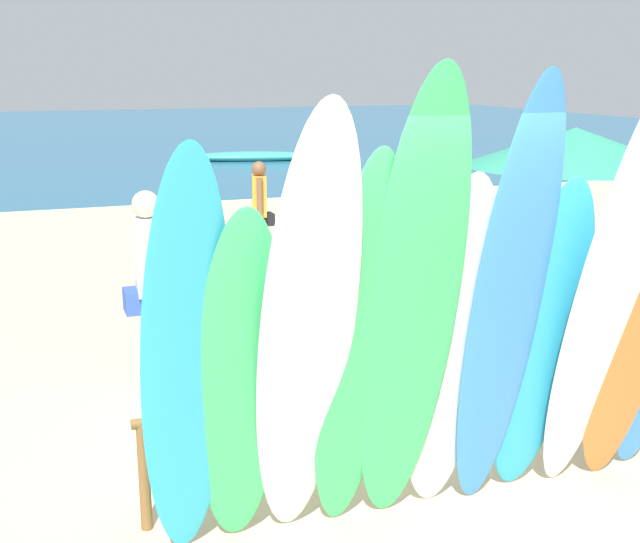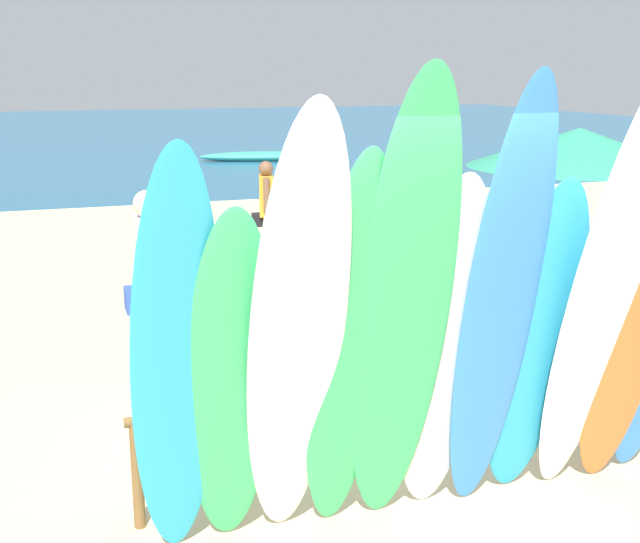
% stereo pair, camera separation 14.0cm
% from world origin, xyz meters
% --- Properties ---
extents(ground, '(60.00, 60.00, 0.00)m').
position_xyz_m(ground, '(0.00, 14.00, 0.00)').
color(ground, '#D3BC8C').
extents(ocean_water, '(60.00, 40.00, 0.02)m').
position_xyz_m(ocean_water, '(0.00, 32.43, 0.01)').
color(ocean_water, '#235B7F').
rests_on(ocean_water, ground).
extents(surfboard_rack, '(3.64, 0.07, 0.72)m').
position_xyz_m(surfboard_rack, '(0.00, 0.00, 0.58)').
color(surfboard_rack, brown).
rests_on(surfboard_rack, ground).
extents(surfboard_teal_0, '(0.53, 0.56, 2.41)m').
position_xyz_m(surfboard_teal_0, '(-1.57, -0.49, 1.21)').
color(surfboard_teal_0, '#289EC6').
rests_on(surfboard_teal_0, ground).
extents(surfboard_green_1, '(0.51, 0.54, 2.08)m').
position_xyz_m(surfboard_green_1, '(-1.27, -0.47, 1.04)').
color(surfboard_green_1, '#38B266').
rests_on(surfboard_green_1, ground).
extents(surfboard_white_2, '(0.56, 0.83, 2.62)m').
position_xyz_m(surfboard_white_2, '(-0.93, -0.61, 1.31)').
color(surfboard_white_2, white).
rests_on(surfboard_white_2, ground).
extents(surfboard_green_3, '(0.52, 0.65, 2.36)m').
position_xyz_m(surfboard_green_3, '(-0.61, -0.55, 1.18)').
color(surfboard_green_3, '#38B266').
rests_on(surfboard_green_3, ground).
extents(surfboard_green_4, '(0.59, 0.74, 2.78)m').
position_xyz_m(surfboard_green_4, '(-0.32, -0.61, 1.39)').
color(surfboard_green_4, '#38B266').
rests_on(surfboard_green_4, ground).
extents(surfboard_white_5, '(0.55, 0.53, 2.20)m').
position_xyz_m(surfboard_white_5, '(0.01, -0.49, 1.10)').
color(surfboard_white_5, white).
rests_on(surfboard_white_5, ground).
extents(surfboard_blue_6, '(0.54, 0.65, 2.75)m').
position_xyz_m(surfboard_blue_6, '(0.32, -0.59, 1.37)').
color(surfboard_blue_6, '#337AD1').
rests_on(surfboard_blue_6, ground).
extents(surfboard_teal_7, '(0.58, 0.56, 2.14)m').
position_xyz_m(surfboard_teal_7, '(0.65, -0.48, 1.07)').
color(surfboard_teal_7, '#289EC6').
rests_on(surfboard_teal_7, ground).
extents(surfboard_white_8, '(0.60, 0.86, 2.81)m').
position_xyz_m(surfboard_white_8, '(0.98, -0.67, 1.40)').
color(surfboard_white_8, white).
rests_on(surfboard_white_8, ground).
extents(surfboard_orange_9, '(0.54, 0.64, 2.22)m').
position_xyz_m(surfboard_orange_9, '(1.26, -0.58, 1.11)').
color(surfboard_orange_9, orange).
rests_on(surfboard_orange_9, ground).
extents(beachgoer_strolling, '(0.38, 0.54, 1.47)m').
position_xyz_m(beachgoer_strolling, '(0.77, 6.48, 0.85)').
color(beachgoer_strolling, brown).
rests_on(beachgoer_strolling, ground).
extents(beachgoer_by_water, '(0.41, 0.59, 1.57)m').
position_xyz_m(beachgoer_by_water, '(-0.82, 3.96, 0.90)').
color(beachgoer_by_water, brown).
rests_on(beachgoer_by_water, ground).
extents(beachgoer_midbeach, '(0.51, 0.40, 1.59)m').
position_xyz_m(beachgoer_midbeach, '(1.96, 3.69, 0.91)').
color(beachgoer_midbeach, brown).
rests_on(beachgoer_midbeach, ground).
extents(beachgoer_near_rack, '(0.45, 0.65, 1.72)m').
position_xyz_m(beachgoer_near_rack, '(-1.35, 2.43, 0.99)').
color(beachgoer_near_rack, beige).
rests_on(beachgoer_near_rack, ground).
extents(beach_chair_blue, '(0.65, 0.80, 0.81)m').
position_xyz_m(beach_chair_blue, '(3.58, 2.66, 0.43)').
color(beach_chair_blue, '#B7B7BC').
rests_on(beach_chair_blue, ground).
extents(beach_chair_striped, '(0.68, 0.85, 0.79)m').
position_xyz_m(beach_chair_striped, '(2.74, 1.14, 0.42)').
color(beach_chair_striped, '#B7B7BC').
rests_on(beach_chair_striped, ground).
extents(beach_umbrella, '(2.10, 2.10, 2.18)m').
position_xyz_m(beach_umbrella, '(2.66, 2.03, 2.00)').
color(beach_umbrella, silver).
rests_on(beach_umbrella, ground).
extents(distant_boat, '(3.94, 1.64, 0.31)m').
position_xyz_m(distant_boat, '(4.15, 19.52, 0.14)').
color(distant_boat, teal).
rests_on(distant_boat, ground).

